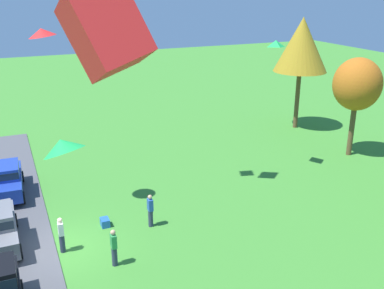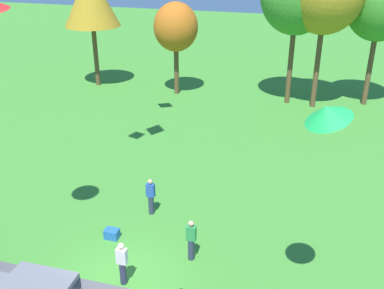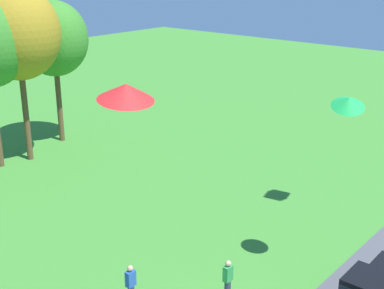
{
  "view_description": "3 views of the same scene",
  "coord_description": "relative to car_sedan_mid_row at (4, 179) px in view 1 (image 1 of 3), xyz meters",
  "views": [
    {
      "loc": [
        18.38,
        -1.48,
        11.4
      ],
      "look_at": [
        -0.31,
        6.55,
        4.05
      ],
      "focal_mm": 42.0,
      "sensor_mm": 36.0,
      "label": 1
    },
    {
      "loc": [
        5.82,
        -11.03,
        11.13
      ],
      "look_at": [
        1.33,
        4.7,
        3.43
      ],
      "focal_mm": 42.0,
      "sensor_mm": 36.0,
      "label": 2
    },
    {
      "loc": [
        -11.43,
        -7.9,
        12.0
      ],
      "look_at": [
        2.29,
        3.83,
        5.64
      ],
      "focal_mm": 50.0,
      "sensor_mm": 36.0,
      "label": 3
    }
  ],
  "objects": [
    {
      "name": "kite_delta_trailing_tail",
      "position": [
        13.07,
        1.9,
        6.08
      ],
      "size": [
        1.72,
        1.7,
        0.8
      ],
      "primitive_type": "cone",
      "rotation": [
        -0.37,
        0.0,
        2.17
      ],
      "color": "green"
    },
    {
      "name": "kite_delta_low_drifter",
      "position": [
        3.09,
        2.59,
        8.2
      ],
      "size": [
        1.6,
        1.63,
        0.55
      ],
      "primitive_type": "cone",
      "rotation": [
        0.14,
        0.0,
        5.99
      ],
      "color": "red"
    },
    {
      "name": "ground_plane",
      "position": [
        6.89,
        2.07,
        -1.04
      ],
      "size": [
        120.0,
        120.0,
        0.0
      ],
      "primitive_type": "plane",
      "color": "#3D842D"
    },
    {
      "name": "kite_diamond_topmost",
      "position": [
        2.77,
        15.58,
        7.0
      ],
      "size": [
        1.11,
        0.99,
        0.46
      ],
      "primitive_type": "pyramid",
      "rotation": [
        0.08,
        0.0,
        4.49
      ],
      "color": "green"
    },
    {
      "name": "person_on_lawn",
      "position": [
        6.45,
        6.45,
        -0.16
      ],
      "size": [
        0.36,
        0.24,
        1.71
      ],
      "color": "#2D334C",
      "rests_on": "ground"
    },
    {
      "name": "kite_box_mid_center",
      "position": [
        18.46,
        2.11,
        9.69
      ],
      "size": [
        1.37,
        1.3,
        1.66
      ],
      "primitive_type": "cube",
      "rotation": [
        0.4,
        0.3,
        4.91
      ],
      "color": "red"
    },
    {
      "name": "person_beside_suv",
      "position": [
        7.05,
        2.11,
        -0.16
      ],
      "size": [
        0.36,
        0.24,
        1.71
      ],
      "color": "#2D334C",
      "rests_on": "ground"
    },
    {
      "name": "tree_right_of_center",
      "position": [
        2.54,
        22.36,
        3.94
      ],
      "size": [
        3.22,
        3.22,
        6.79
      ],
      "color": "brown",
      "rests_on": "ground"
    },
    {
      "name": "person_watching_sky",
      "position": [
        8.97,
        4.01,
        -0.16
      ],
      "size": [
        0.36,
        0.24,
        1.71
      ],
      "color": "#2D334C",
      "rests_on": "ground"
    },
    {
      "name": "cooler_box",
      "position": [
        5.55,
        4.36,
        -0.84
      ],
      "size": [
        0.56,
        0.4,
        0.4
      ],
      "primitive_type": "cube",
      "color": "blue",
      "rests_on": "ground"
    },
    {
      "name": "pavement_strip",
      "position": [
        6.89,
        -0.35,
        -1.01
      ],
      "size": [
        36.0,
        4.4,
        0.06
      ],
      "primitive_type": "cube",
      "color": "#4C4C51",
      "rests_on": "ground"
    },
    {
      "name": "car_sedan_mid_row",
      "position": [
        0.0,
        0.0,
        0.0
      ],
      "size": [
        4.48,
        2.11,
        1.84
      ],
      "color": "#1E389E",
      "rests_on": "ground"
    },
    {
      "name": "tree_left_of_center",
      "position": [
        -4.23,
        22.65,
        5.74
      ],
      "size": [
        4.23,
        4.23,
        8.93
      ],
      "color": "brown",
      "rests_on": "ground"
    }
  ]
}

